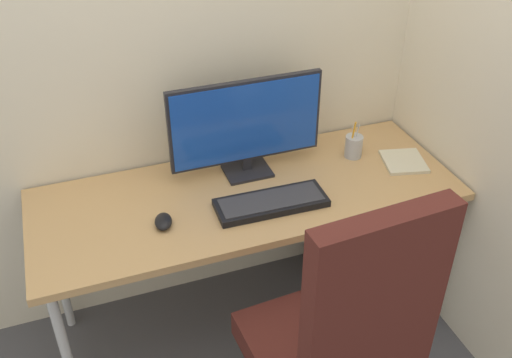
% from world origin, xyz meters
% --- Properties ---
extents(ground_plane, '(8.00, 8.00, 0.00)m').
position_xyz_m(ground_plane, '(0.00, 0.00, 0.00)').
color(ground_plane, '#4C4C51').
extents(wall_back, '(3.31, 0.04, 2.80)m').
position_xyz_m(wall_back, '(0.00, 0.35, 1.40)').
color(wall_back, beige).
rests_on(wall_back, ground_plane).
extents(wall_side_right, '(0.04, 2.25, 2.80)m').
position_xyz_m(wall_side_right, '(0.88, -0.23, 1.40)').
color(wall_side_right, beige).
rests_on(wall_side_right, ground_plane).
extents(desk, '(1.70, 0.64, 0.73)m').
position_xyz_m(desk, '(0.00, 0.00, 0.68)').
color(desk, tan).
rests_on(desk, ground_plane).
extents(office_chair, '(0.54, 0.57, 1.23)m').
position_xyz_m(office_chair, '(0.06, -0.72, 0.62)').
color(office_chair, black).
rests_on(office_chair, ground_plane).
extents(filing_cabinet, '(0.43, 0.51, 0.58)m').
position_xyz_m(filing_cabinet, '(0.62, -0.03, 0.29)').
color(filing_cabinet, silver).
rests_on(filing_cabinet, ground_plane).
extents(monitor, '(0.63, 0.15, 0.41)m').
position_xyz_m(monitor, '(0.05, 0.14, 0.96)').
color(monitor, black).
rests_on(monitor, desk).
extents(keyboard, '(0.43, 0.17, 0.03)m').
position_xyz_m(keyboard, '(0.06, -0.12, 0.75)').
color(keyboard, black).
rests_on(keyboard, desk).
extents(mouse, '(0.08, 0.11, 0.04)m').
position_xyz_m(mouse, '(-0.36, -0.10, 0.75)').
color(mouse, black).
rests_on(mouse, desk).
extents(pen_holder, '(0.08, 0.08, 0.17)m').
position_xyz_m(pen_holder, '(0.52, 0.10, 0.79)').
color(pen_holder, '#B2B5BA').
rests_on(pen_holder, desk).
extents(notebook, '(0.21, 0.22, 0.01)m').
position_xyz_m(notebook, '(0.70, -0.03, 0.74)').
color(notebook, beige).
rests_on(notebook, desk).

